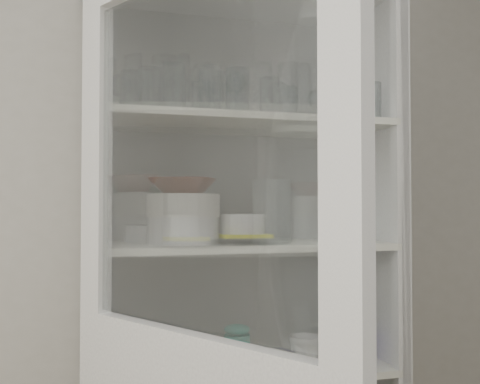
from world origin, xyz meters
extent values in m
cube|color=#AFACA2|center=(0.00, 1.50, 1.30)|extent=(3.60, 0.02, 2.60)
cube|color=silver|center=(-0.28, 1.27, 1.05)|extent=(0.03, 0.45, 2.10)
cube|color=silver|center=(0.68, 1.27, 1.05)|extent=(0.03, 0.45, 2.10)
cube|color=gray|center=(0.20, 1.49, 1.05)|extent=(1.00, 0.03, 2.10)
cube|color=white|center=(0.20, 1.26, 0.85)|extent=(0.94, 0.42, 0.02)
cube|color=white|center=(0.20, 1.26, 1.25)|extent=(0.94, 0.42, 0.02)
cube|color=white|center=(0.20, 1.26, 1.65)|extent=(0.94, 0.42, 0.02)
cube|color=silver|center=(-0.28, 1.01, 1.50)|extent=(0.08, 0.10, 0.80)
cube|color=silver|center=(0.09, 0.29, 1.50)|extent=(0.08, 0.10, 0.80)
cube|color=silver|center=(-0.09, 0.65, 1.50)|extent=(0.34, 0.65, 0.78)
cylinder|color=silver|center=(-0.05, 1.13, 1.73)|extent=(0.09, 0.09, 0.14)
cylinder|color=silver|center=(0.06, 1.11, 1.73)|extent=(0.09, 0.09, 0.14)
cylinder|color=silver|center=(0.16, 1.16, 1.74)|extent=(0.10, 0.10, 0.15)
cylinder|color=silver|center=(0.15, 1.12, 1.73)|extent=(0.09, 0.09, 0.14)
cylinder|color=silver|center=(0.26, 1.16, 1.72)|extent=(0.08, 0.08, 0.13)
cylinder|color=silver|center=(0.56, 1.13, 1.72)|extent=(0.06, 0.06, 0.13)
cylinder|color=silver|center=(0.61, 1.13, 1.72)|extent=(0.07, 0.07, 0.12)
cylinder|color=silver|center=(-0.11, 1.24, 1.74)|extent=(0.10, 0.10, 0.15)
cylinder|color=silver|center=(-0.15, 1.29, 1.74)|extent=(0.08, 0.08, 0.15)
cylinder|color=silver|center=(0.07, 1.28, 1.72)|extent=(0.08, 0.08, 0.13)
cylinder|color=silver|center=(0.16, 1.26, 1.74)|extent=(0.08, 0.08, 0.16)
cylinder|color=silver|center=(0.38, 1.28, 1.72)|extent=(0.08, 0.08, 0.13)
cylinder|color=white|center=(0.00, 1.23, 1.30)|extent=(0.23, 0.23, 0.08)
cylinder|color=white|center=(-0.07, 1.39, 1.29)|extent=(0.19, 0.19, 0.06)
cylinder|color=silver|center=(0.00, 1.23, 1.38)|extent=(0.27, 0.27, 0.07)
imported|color=#53291E|center=(0.00, 1.23, 1.44)|extent=(0.27, 0.27, 0.05)
cylinder|color=silver|center=(0.20, 1.23, 1.27)|extent=(0.36, 0.36, 0.02)
cube|color=yellow|center=(0.20, 1.23, 1.28)|extent=(0.16, 0.16, 0.01)
cylinder|color=white|center=(0.20, 1.23, 1.32)|extent=(0.19, 0.19, 0.06)
cylinder|color=#A8B6B7|center=(0.61, 1.30, 1.36)|extent=(0.13, 0.13, 0.20)
imported|color=#0E0576|center=(0.60, 1.24, 0.91)|extent=(0.13, 0.13, 0.09)
imported|color=#188A7B|center=(0.56, 1.31, 0.91)|extent=(0.10, 0.10, 0.09)
imported|color=white|center=(0.39, 1.17, 0.91)|extent=(0.14, 0.14, 0.10)
cylinder|color=#188A7B|center=(0.20, 1.31, 0.90)|extent=(0.09, 0.09, 0.09)
ellipsoid|color=#188A7B|center=(0.20, 1.31, 0.96)|extent=(0.09, 0.09, 0.02)
cylinder|color=#AAA9BE|center=(-0.02, 1.20, 0.88)|extent=(0.11, 0.11, 0.04)
cylinder|color=white|center=(-0.11, 1.30, 0.93)|extent=(0.14, 0.14, 0.13)
cylinder|color=silver|center=(0.47, 1.14, 1.72)|extent=(0.06, 0.06, 0.13)
camera|label=1|loc=(-0.37, -0.63, 1.37)|focal=45.00mm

